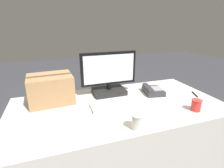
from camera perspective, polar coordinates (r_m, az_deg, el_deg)
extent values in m
cube|color=beige|center=(1.71, 1.96, -18.22)|extent=(1.80, 0.90, 0.76)
cube|color=black|center=(1.72, -0.91, -2.34)|extent=(0.31, 0.22, 0.05)
cylinder|color=black|center=(1.71, -0.92, -0.81)|extent=(0.04, 0.04, 0.05)
cube|color=black|center=(1.65, -0.95, 5.09)|extent=(0.54, 0.03, 0.31)
cube|color=silver|center=(1.64, -0.77, 4.95)|extent=(0.49, 0.01, 0.26)
cube|color=beige|center=(1.47, 1.08, -7.01)|extent=(0.41, 0.17, 0.02)
cube|color=#B7B2A8|center=(1.46, 1.08, -6.52)|extent=(0.37, 0.14, 0.01)
cube|color=#2D2D33|center=(1.77, 13.31, -2.24)|extent=(0.21, 0.24, 0.05)
cube|color=#2D2D33|center=(1.74, 11.63, -1.16)|extent=(0.08, 0.21, 0.03)
cube|color=gray|center=(1.78, 14.30, -1.36)|extent=(0.12, 0.14, 0.01)
cylinder|color=white|center=(1.18, 8.24, -12.30)|extent=(0.07, 0.07, 0.10)
cylinder|color=white|center=(1.15, 8.37, -10.06)|extent=(0.08, 0.08, 0.01)
cylinder|color=red|center=(1.55, 25.76, -6.38)|extent=(0.07, 0.07, 0.09)
cylinder|color=red|center=(1.53, 26.01, -4.81)|extent=(0.08, 0.08, 0.01)
cube|color=silver|center=(1.33, 16.77, -11.37)|extent=(0.10, 0.06, 0.00)
ellipsoid|color=silver|center=(1.39, 17.99, -10.22)|extent=(0.04, 0.04, 0.00)
cube|color=#9E754C|center=(1.61, -19.31, -1.50)|extent=(0.38, 0.31, 0.24)
cube|color=brown|center=(1.57, -19.81, 2.67)|extent=(0.36, 0.06, 0.00)
cylinder|color=black|center=(1.88, 25.44, -3.03)|extent=(0.06, 0.12, 0.01)
cube|color=silver|center=(1.44, 13.70, -8.45)|extent=(0.09, 0.09, 0.01)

